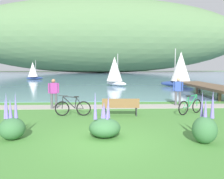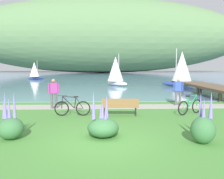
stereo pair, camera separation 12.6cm
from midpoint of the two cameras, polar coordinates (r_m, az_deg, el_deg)
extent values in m
plane|color=#478438|center=(7.98, -2.33, -12.25)|extent=(200.00, 200.00, 0.00)
cube|color=#5B7F9E|center=(56.08, -2.34, 3.25)|extent=(180.00, 80.00, 0.04)
ellipsoid|color=#567A4C|center=(79.54, -3.08, 12.56)|extent=(95.45, 28.00, 23.73)
cube|color=#A39E93|center=(14.37, -2.33, -4.10)|extent=(60.00, 1.50, 0.01)
cube|color=brown|center=(11.77, 1.76, -4.10)|extent=(1.82, 0.57, 0.05)
cube|color=brown|center=(11.53, 1.79, -3.18)|extent=(1.80, 0.13, 0.40)
cylinder|color=#2D2D33|center=(11.98, -1.93, -5.02)|extent=(0.05, 0.05, 0.45)
cylinder|color=#2D2D33|center=(12.02, 5.40, -5.01)|extent=(0.05, 0.05, 0.45)
cylinder|color=#2D2D33|center=(11.65, -2.00, -5.33)|extent=(0.05, 0.05, 0.45)
cylinder|color=#2D2D33|center=(11.69, 5.54, -5.32)|extent=(0.05, 0.05, 0.45)
torus|color=black|center=(12.00, -12.11, -4.47)|extent=(0.72, 0.06, 0.72)
torus|color=black|center=(11.87, -7.09, -4.51)|extent=(0.72, 0.06, 0.72)
cylinder|color=black|center=(11.90, -10.53, -3.02)|extent=(0.61, 0.04, 0.61)
cylinder|color=black|center=(11.85, -10.37, -1.75)|extent=(0.66, 0.04, 0.09)
cylinder|color=black|center=(11.86, -8.96, -3.14)|extent=(0.12, 0.04, 0.54)
cylinder|color=black|center=(11.89, -8.12, -4.45)|extent=(0.43, 0.03, 0.05)
cylinder|color=black|center=(11.84, -7.94, -3.19)|extent=(0.37, 0.03, 0.56)
cylinder|color=black|center=(11.95, -12.02, -3.06)|extent=(0.09, 0.04, 0.60)
cube|color=black|center=(11.81, -8.79, -1.73)|extent=(0.24, 0.10, 0.05)
cylinder|color=black|center=(11.90, -11.93, -1.44)|extent=(0.48, 0.02, 0.02)
torus|color=black|center=(13.21, 19.33, -3.74)|extent=(0.65, 0.42, 0.72)
torus|color=black|center=(12.40, 16.39, -4.25)|extent=(0.65, 0.42, 0.72)
cylinder|color=#1E8C4C|center=(12.90, 18.47, -2.54)|extent=(0.54, 0.35, 0.61)
cylinder|color=#1E8C4C|center=(12.83, 18.40, -1.39)|extent=(0.58, 0.38, 0.09)
cylinder|color=#1E8C4C|center=(12.65, 17.55, -2.79)|extent=(0.13, 0.10, 0.54)
cylinder|color=#1E8C4C|center=(12.56, 17.01, -4.10)|extent=(0.38, 0.25, 0.05)
cylinder|color=#1E8C4C|center=(12.49, 16.93, -2.92)|extent=(0.33, 0.21, 0.56)
cylinder|color=#1E8C4C|center=(13.15, 19.31, -2.46)|extent=(0.09, 0.08, 0.60)
cube|color=black|center=(12.58, 17.47, -1.47)|extent=(0.26, 0.21, 0.05)
cylinder|color=black|center=(13.08, 19.29, -1.00)|extent=(0.42, 0.27, 0.02)
cylinder|color=#4C4C51|center=(15.34, 14.74, -2.02)|extent=(0.14, 0.14, 0.88)
cylinder|color=#4C4C51|center=(15.34, 15.64, -2.04)|extent=(0.14, 0.14, 0.88)
cube|color=#334CA5|center=(15.26, 15.26, 0.72)|extent=(0.43, 0.32, 0.60)
sphere|color=tan|center=(15.23, 15.30, 2.30)|extent=(0.22, 0.22, 0.22)
cylinder|color=#334CA5|center=(15.26, 14.28, 0.75)|extent=(0.09, 0.09, 0.56)
cylinder|color=#334CA5|center=(15.27, 16.24, 0.70)|extent=(0.09, 0.09, 0.56)
cylinder|color=#4C4C51|center=(14.07, -14.41, -2.70)|extent=(0.14, 0.14, 0.88)
cylinder|color=#4C4C51|center=(14.09, -13.44, -2.67)|extent=(0.14, 0.14, 0.88)
cube|color=#9E338C|center=(13.99, -14.00, 0.31)|extent=(0.43, 0.32, 0.60)
sphere|color=#9E7051|center=(13.96, -14.04, 2.03)|extent=(0.22, 0.22, 0.22)
cylinder|color=#9E338C|center=(13.97, -15.06, 0.28)|extent=(0.09, 0.09, 0.56)
cylinder|color=#9E338C|center=(14.01, -12.94, 0.35)|extent=(0.09, 0.09, 0.56)
ellipsoid|color=#386B3D|center=(8.75, -23.10, -8.57)|extent=(0.85, 0.85, 0.74)
cylinder|color=#386B3D|center=(8.73, -24.13, -6.76)|extent=(0.02, 0.02, 0.12)
cone|color=#7A6BC6|center=(8.64, -24.26, -3.47)|extent=(0.12, 0.12, 0.89)
cylinder|color=#386B3D|center=(8.71, -23.30, -6.74)|extent=(0.02, 0.02, 0.12)
cone|color=#7A6BC6|center=(8.66, -23.38, -4.78)|extent=(0.12, 0.12, 0.49)
cylinder|color=#386B3D|center=(8.70, -23.36, -6.76)|extent=(0.02, 0.02, 0.12)
cone|color=#7A6BC6|center=(8.63, -23.46, -4.20)|extent=(0.13, 0.13, 0.67)
cylinder|color=#386B3D|center=(8.70, -22.26, -6.72)|extent=(0.02, 0.02, 0.12)
cone|color=#7A6BC6|center=(8.61, -22.39, -3.44)|extent=(0.13, 0.13, 0.89)
cylinder|color=#386B3D|center=(8.78, -24.38, -6.70)|extent=(0.02, 0.02, 0.12)
cone|color=#7A6BC6|center=(8.71, -24.49, -4.21)|extent=(0.13, 0.13, 0.65)
ellipsoid|color=#386B3D|center=(8.35, -2.17, -9.09)|extent=(1.09, 1.09, 0.65)
cylinder|color=#386B3D|center=(8.38, -2.78, -7.24)|extent=(0.02, 0.02, 0.12)
cone|color=#7A6BC6|center=(8.32, -2.79, -5.29)|extent=(0.10, 0.10, 0.46)
cylinder|color=#386B3D|center=(8.37, -2.33, -7.26)|extent=(0.02, 0.02, 0.12)
cone|color=#7A6BC6|center=(8.30, -2.34, -4.94)|extent=(0.15, 0.15, 0.57)
cylinder|color=#386B3D|center=(8.20, -1.57, -7.52)|extent=(0.02, 0.02, 0.12)
cone|color=#7A6BC6|center=(8.14, -1.58, -5.49)|extent=(0.11, 0.11, 0.47)
cylinder|color=#386B3D|center=(8.24, -4.44, -7.48)|extent=(0.02, 0.02, 0.12)
cone|color=#7A6BC6|center=(8.13, -4.46, -3.82)|extent=(0.13, 0.13, 0.95)
cylinder|color=#386B3D|center=(8.40, -1.31, -7.21)|extent=(0.02, 0.02, 0.12)
cone|color=#7A6BC6|center=(8.30, -1.32, -4.03)|extent=(0.13, 0.13, 0.83)
ellipsoid|color=#386B3D|center=(8.19, 20.80, -8.99)|extent=(0.78, 0.78, 0.86)
cylinder|color=#386B3D|center=(8.10, 20.88, -6.84)|extent=(0.02, 0.02, 0.12)
cone|color=#7A6BC6|center=(8.03, 20.98, -4.19)|extent=(0.13, 0.13, 0.64)
cylinder|color=#386B3D|center=(8.19, 22.33, -6.76)|extent=(0.02, 0.02, 0.12)
cone|color=#7A6BC6|center=(8.10, 22.46, -3.32)|extent=(0.14, 0.14, 0.87)
cylinder|color=#386B3D|center=(8.30, 20.16, -6.51)|extent=(0.02, 0.02, 0.12)
cone|color=#7A6BC6|center=(8.22, 20.27, -3.26)|extent=(0.10, 0.10, 0.83)
ellipsoid|color=white|center=(28.68, 0.88, 1.47)|extent=(2.80, 3.04, 0.57)
cylinder|color=#B2B2B2|center=(28.42, 1.25, 5.26)|extent=(0.08, 0.08, 3.23)
cone|color=white|center=(28.82, 0.47, 4.95)|extent=(2.71, 2.71, 2.91)
ellipsoid|color=navy|center=(43.75, -18.03, 2.61)|extent=(2.89, 1.67, 0.49)
cylinder|color=#B2B2B2|center=(43.72, -17.81, 4.77)|extent=(0.07, 0.07, 2.79)
cone|color=white|center=(43.69, -18.44, 4.57)|extent=(2.11, 2.11, 2.51)
ellipsoid|color=navy|center=(28.71, 15.15, 1.36)|extent=(3.85, 2.26, 0.65)
cylinder|color=#B2B2B2|center=(28.64, 14.68, 5.73)|extent=(0.09, 0.09, 3.72)
cone|color=white|center=(28.61, 15.95, 5.33)|extent=(2.83, 2.83, 3.34)
cube|color=brown|center=(22.02, 21.78, 0.75)|extent=(2.40, 10.00, 0.20)
cylinder|color=brown|center=(18.05, 24.12, -1.64)|extent=(0.20, 0.20, 0.60)
cylinder|color=brown|center=(21.68, 19.43, -0.30)|extent=(0.20, 0.20, 0.60)
cylinder|color=brown|center=(22.47, 23.98, -0.27)|extent=(0.20, 0.20, 0.60)
cylinder|color=brown|center=(25.42, 16.10, 0.64)|extent=(0.20, 0.20, 0.60)
cylinder|color=brown|center=(26.09, 20.10, 0.64)|extent=(0.20, 0.20, 0.60)
camera|label=1|loc=(0.06, -90.25, -0.02)|focal=38.35mm
camera|label=2|loc=(0.06, 89.75, 0.02)|focal=38.35mm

